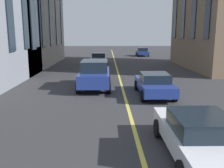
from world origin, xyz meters
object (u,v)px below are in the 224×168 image
at_px(car_grey_parked_a, 99,58).
at_px(car_blue_mid, 154,84).
at_px(car_blue_near, 142,52).
at_px(car_blue_oncoming, 95,74).
at_px(car_white_far, 198,135).

xyz_separation_m(car_grey_parked_a, car_blue_mid, (-15.95, -3.83, 0.00)).
height_order(car_blue_near, car_blue_oncoming, car_blue_oncoming).
xyz_separation_m(car_white_far, car_blue_oncoming, (9.72, 3.52, 0.27)).
height_order(car_blue_near, car_white_far, car_blue_near).
bearing_deg(car_blue_mid, car_grey_parked_a, 13.50).
bearing_deg(car_blue_near, car_blue_mid, 173.45).
relative_size(car_blue_near, car_white_far, 0.89).
relative_size(car_grey_parked_a, car_white_far, 1.00).
xyz_separation_m(car_white_far, car_blue_mid, (7.56, -0.12, 0.00)).
xyz_separation_m(car_blue_near, car_blue_mid, (-27.39, 3.14, 0.00)).
relative_size(car_blue_near, car_blue_mid, 0.89).
bearing_deg(car_blue_mid, car_blue_oncoming, 59.21).
xyz_separation_m(car_blue_near, car_blue_oncoming, (-25.22, 6.78, 0.27)).
xyz_separation_m(car_blue_near, car_grey_parked_a, (-11.43, 6.97, 0.00)).
bearing_deg(car_grey_parked_a, car_blue_near, -31.38).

